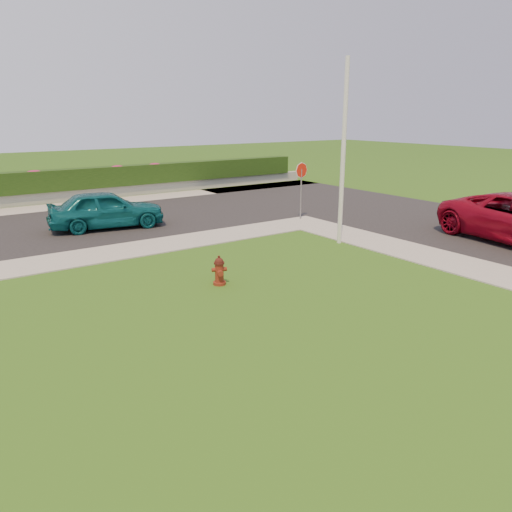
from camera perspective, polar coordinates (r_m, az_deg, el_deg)
ground at (r=10.71m, az=7.94°, el=-9.22°), size 120.00×120.00×0.00m
street_right at (r=22.17m, az=23.98°, el=2.83°), size 8.00×32.00×0.04m
curb_corner at (r=21.56m, az=5.44°, el=3.82°), size 2.00×2.00×0.04m
sidewalk_beyond at (r=27.02m, az=-22.38°, el=5.15°), size 34.00×2.00×0.04m
retaining_wall at (r=28.43m, az=-23.14°, el=6.13°), size 34.00×0.40×0.60m
hedge at (r=28.41m, az=-23.37°, el=7.84°), size 32.00×0.90×1.10m
fire_hydrant at (r=13.66m, az=-4.22°, el=-1.73°), size 0.43×0.41×0.82m
sedan_teal at (r=21.12m, az=-16.74°, el=5.15°), size 4.76×2.54×1.54m
utility_pole at (r=17.91m, az=9.94°, el=11.42°), size 0.16×0.16×6.37m
stop_sign at (r=21.98m, az=5.21°, el=8.93°), size 0.69×0.09×2.52m
flower_clump_d at (r=28.22m, az=-23.99°, el=8.42°), size 1.07×0.69×0.54m
flower_clump_e at (r=29.37m, az=-15.56°, el=9.45°), size 1.06×0.68×0.53m
flower_clump_f at (r=30.20m, az=-11.48°, el=9.86°), size 1.08×0.70×0.54m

